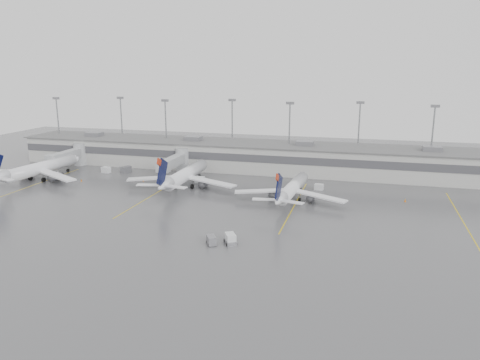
% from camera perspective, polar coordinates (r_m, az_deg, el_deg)
% --- Properties ---
extents(ground, '(260.00, 260.00, 0.00)m').
position_cam_1_polar(ground, '(90.13, -6.82, -6.43)').
color(ground, '#4E4E50').
rests_on(ground, ground).
extents(terminal, '(152.00, 17.00, 9.45)m').
position_cam_1_polar(terminal, '(142.52, 1.85, 2.94)').
color(terminal, '#B5B4AF').
rests_on(terminal, ground).
extents(light_masts, '(142.40, 8.00, 20.60)m').
position_cam_1_polar(light_masts, '(146.82, 2.41, 6.36)').
color(light_masts, gray).
rests_on(light_masts, ground).
extents(jet_bridge_left, '(4.00, 17.20, 7.00)m').
position_cam_1_polar(jet_bridge_left, '(154.30, -19.78, 2.85)').
color(jet_bridge_left, '#97999C').
rests_on(jet_bridge_left, ground).
extents(jet_bridge_right, '(4.00, 17.20, 7.00)m').
position_cam_1_polar(jet_bridge_right, '(137.42, -7.70, 2.28)').
color(jet_bridge_right, '#97999C').
rests_on(jet_bridge_right, ground).
extents(stand_markings, '(105.25, 40.00, 0.01)m').
position_cam_1_polar(stand_markings, '(111.59, -2.22, -2.35)').
color(stand_markings, '#DDBA0D').
rests_on(stand_markings, ground).
extents(jet_far_left, '(30.26, 34.07, 11.03)m').
position_cam_1_polar(jet_far_left, '(140.09, -23.46, 1.29)').
color(jet_far_left, white).
rests_on(jet_far_left, ground).
extents(jet_mid_left, '(29.72, 33.28, 10.78)m').
position_cam_1_polar(jet_mid_left, '(122.17, -6.81, 0.61)').
color(jet_mid_left, white).
rests_on(jet_mid_left, ground).
extents(jet_mid_right, '(26.59, 29.88, 9.66)m').
position_cam_1_polar(jet_mid_right, '(109.93, 6.31, -1.05)').
color(jet_mid_right, white).
rests_on(jet_mid_right, ground).
extents(baggage_tug, '(3.04, 3.46, 1.90)m').
position_cam_1_polar(baggage_tug, '(84.09, -1.18, -7.31)').
color(baggage_tug, silver).
rests_on(baggage_tug, ground).
extents(baggage_cart, '(2.48, 2.87, 1.60)m').
position_cam_1_polar(baggage_cart, '(83.90, -3.53, -7.32)').
color(baggage_cart, slate).
rests_on(baggage_cart, ground).
extents(gse_uld_a, '(2.72, 2.08, 1.74)m').
position_cam_1_polar(gse_uld_a, '(144.27, -16.02, 1.20)').
color(gse_uld_a, silver).
rests_on(gse_uld_a, ground).
extents(gse_uld_b, '(2.65, 1.93, 1.75)m').
position_cam_1_polar(gse_uld_b, '(126.99, -4.95, 0.02)').
color(gse_uld_b, silver).
rests_on(gse_uld_b, ground).
extents(gse_uld_c, '(2.32, 1.66, 1.55)m').
position_cam_1_polar(gse_uld_c, '(121.27, 9.60, -0.84)').
color(gse_uld_c, silver).
rests_on(gse_uld_c, ground).
extents(gse_loader, '(2.94, 3.52, 1.88)m').
position_cam_1_polar(gse_loader, '(142.79, -13.74, 1.24)').
color(gse_loader, slate).
rests_on(gse_loader, ground).
extents(cone_a, '(0.40, 0.40, 0.64)m').
position_cam_1_polar(cone_a, '(135.65, -18.78, -0.03)').
color(cone_a, orange).
rests_on(cone_a, ground).
extents(cone_b, '(0.45, 0.45, 0.72)m').
position_cam_1_polar(cone_b, '(131.41, -11.71, 0.02)').
color(cone_b, orange).
rests_on(cone_b, ground).
extents(cone_c, '(0.45, 0.45, 0.72)m').
position_cam_1_polar(cone_c, '(121.95, 5.98, -0.84)').
color(cone_c, orange).
rests_on(cone_c, ground).
extents(cone_d, '(0.46, 0.46, 0.73)m').
position_cam_1_polar(cone_d, '(115.97, 19.50, -2.34)').
color(cone_d, orange).
rests_on(cone_d, ground).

